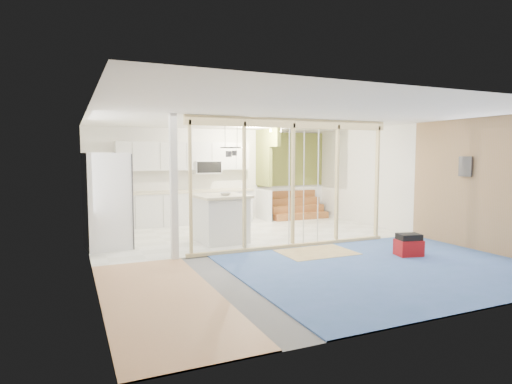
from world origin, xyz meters
name	(u,v)px	position (x,y,z in m)	size (l,w,h in m)	color
room	(280,184)	(0.00, 0.00, 1.30)	(7.01, 8.01, 2.61)	slate
floor_overlays	(281,248)	(0.07, 0.06, 0.01)	(7.00, 8.00, 0.03)	white
stud_frame	(268,170)	(-0.24, 0.00, 1.59)	(4.66, 0.14, 2.60)	#D7C483
base_cabinets	(163,210)	(-1.61, 3.36, 0.47)	(4.45, 2.24, 0.93)	silver
upper_cabinets	(188,157)	(-0.84, 3.82, 1.82)	(3.60, 0.41, 0.85)	silver
green_partition	(285,187)	(2.04, 3.66, 0.94)	(2.25, 1.51, 2.60)	olive
pot_rack	(231,150)	(-0.31, 1.89, 2.00)	(0.52, 0.52, 0.72)	black
sheathing_panel	(494,186)	(3.48, -2.00, 1.30)	(0.02, 4.00, 2.60)	#9E7555
electrical_panel	(465,166)	(3.43, -1.40, 1.65)	(0.04, 0.30, 0.40)	#3C3C42
ceiling_light	(276,131)	(1.40, 3.00, 2.54)	(0.32, 0.32, 0.08)	#FFEABF
fridge	(108,201)	(-3.10, 1.43, 0.96)	(0.91, 0.88, 1.92)	white
island	(221,219)	(-0.84, 1.10, 0.51)	(1.13, 1.13, 1.03)	silver
bowl	(225,194)	(-0.78, 0.98, 1.06)	(0.25, 0.25, 0.06)	silver
soap_bottle_a	(125,186)	(-2.50, 3.75, 1.09)	(0.12, 0.12, 0.31)	#B5BAC9
soap_bottle_b	(243,185)	(0.68, 3.62, 1.03)	(0.09, 0.10, 0.21)	white
toolbox	(409,246)	(1.92, -1.51, 0.20)	(0.51, 0.42, 0.43)	maroon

